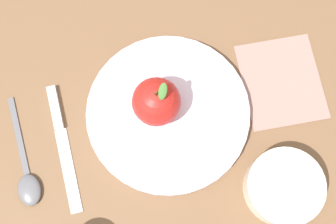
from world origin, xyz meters
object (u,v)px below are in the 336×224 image
Objects in this scene: dinner_plate at (168,113)px; linen_napkin at (281,81)px; apple at (156,102)px; spoon at (27,177)px; side_bowl at (284,187)px; knife at (61,136)px.

dinner_plate is 1.74× the size of linen_napkin.
spoon is at bearing -165.19° from apple.
spoon is 1.21× the size of linen_napkin.
side_bowl is 0.38m from spoon.
side_bowl is 0.56× the size of knife.
dinner_plate is at bearing 132.80° from side_bowl.
linen_napkin is at bearing 3.68° from dinner_plate.
apple is 0.21m from linen_napkin.
knife is at bearing 178.56° from dinner_plate.
dinner_plate is 1.25× the size of knife.
dinner_plate reaches higher than spoon.
linen_napkin is at bearing 8.01° from spoon.
side_bowl is (0.14, -0.15, 0.01)m from dinner_plate.
dinner_plate is 2.24× the size of side_bowl.
side_bowl is at bearing -107.49° from linen_napkin.
linen_napkin is (0.05, 0.16, -0.02)m from side_bowl.
apple reaches higher than knife.
linen_napkin is at bearing 1.27° from knife.
dinner_plate is at bearing -33.63° from apple.
apple is 0.23m from spoon.
dinner_plate is 0.17m from knife.
linen_napkin is at bearing 0.62° from apple.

